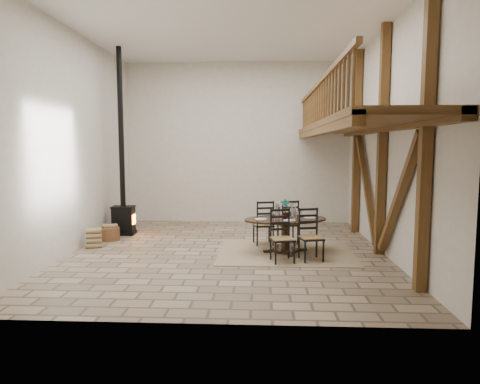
{
  "coord_description": "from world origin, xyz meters",
  "views": [
    {
      "loc": [
        0.75,
        -9.52,
        2.38
      ],
      "look_at": [
        0.25,
        0.4,
        1.33
      ],
      "focal_mm": 32.0,
      "sensor_mm": 36.0,
      "label": 1
    }
  ],
  "objects_px": {
    "dining_table": "(285,233)",
    "wood_stove": "(123,193)",
    "log_stack": "(94,238)",
    "log_basket": "(109,233)"
  },
  "relations": [
    {
      "from": "dining_table",
      "to": "log_basket",
      "type": "bearing_deg",
      "value": 153.56
    },
    {
      "from": "log_stack",
      "to": "dining_table",
      "type": "bearing_deg",
      "value": -2.54
    },
    {
      "from": "dining_table",
      "to": "wood_stove",
      "type": "distance_m",
      "value": 4.71
    },
    {
      "from": "log_basket",
      "to": "log_stack",
      "type": "relative_size",
      "value": 1.08
    },
    {
      "from": "dining_table",
      "to": "log_stack",
      "type": "xyz_separation_m",
      "value": [
        -4.5,
        0.2,
        -0.21
      ]
    },
    {
      "from": "dining_table",
      "to": "wood_stove",
      "type": "relative_size",
      "value": 0.46
    },
    {
      "from": "log_stack",
      "to": "wood_stove",
      "type": "bearing_deg",
      "value": 82.78
    },
    {
      "from": "wood_stove",
      "to": "log_stack",
      "type": "height_order",
      "value": "wood_stove"
    },
    {
      "from": "wood_stove",
      "to": "log_basket",
      "type": "bearing_deg",
      "value": -101.36
    },
    {
      "from": "wood_stove",
      "to": "log_basket",
      "type": "distance_m",
      "value": 1.24
    }
  ]
}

